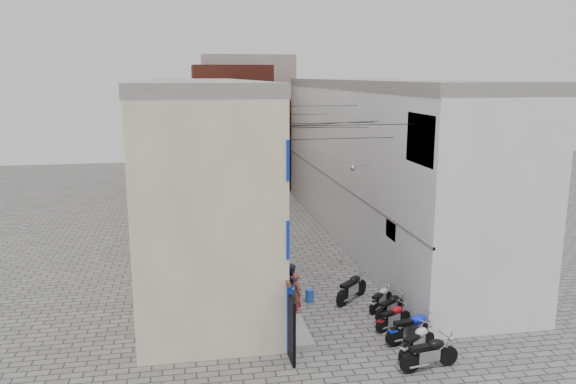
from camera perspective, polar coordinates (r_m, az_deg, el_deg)
ground at (r=20.30m, az=7.34°, el=-15.35°), size 90.00×90.00×0.00m
plinth at (r=31.72m, az=-3.39°, el=-4.93°), size 0.90×26.00×0.25m
building_left at (r=30.49m, az=-8.96°, el=2.70°), size 5.10×27.00×9.00m
building_right at (r=32.35m, az=9.02°, el=3.23°), size 5.94×26.00×9.00m
building_far_brick_left at (r=45.52m, az=-5.76°, el=6.38°), size 6.00×6.00×10.00m
building_far_brick_right at (r=48.25m, az=0.02°, el=5.55°), size 5.00×6.00×8.00m
building_far_concrete at (r=51.62m, az=-4.10°, el=7.59°), size 8.00×5.00×11.00m
far_shopfront at (r=43.50m, az=-2.72°, el=1.12°), size 2.00×0.30×2.40m
overhead_wires at (r=25.55m, az=2.53°, el=7.04°), size 5.80×13.02×1.32m
motorcycle_a at (r=19.10m, az=14.19°, el=-15.44°), size 2.17×0.98×1.21m
motorcycle_b at (r=19.83m, az=13.01°, el=-14.43°), size 1.98×1.61×1.14m
motorcycle_c at (r=20.66m, az=12.55°, el=-13.16°), size 2.22×1.08×1.23m
motorcycle_d at (r=21.61m, az=10.65°, el=-12.25°), size 1.80×1.26×1.01m
motorcycle_e at (r=22.47m, az=10.42°, el=-11.21°), size 1.83×1.48×1.05m
motorcycle_f at (r=23.19m, az=9.44°, el=-10.50°), size 1.64×1.57×1.00m
motorcycle_g at (r=23.80m, az=6.51°, el=-9.49°), size 2.07×1.94×1.25m
person_a at (r=21.90m, az=0.88°, el=-10.18°), size 0.43×0.61×1.58m
person_b at (r=22.76m, az=0.41°, el=-9.25°), size 0.69×0.84×1.62m
water_jug_near at (r=23.64m, az=2.21°, el=-10.48°), size 0.42×0.42×0.55m
water_jug_far at (r=23.99m, az=0.72°, el=-10.26°), size 0.31×0.31×0.45m
red_crate at (r=23.20m, az=0.75°, el=-11.36°), size 0.43×0.37×0.22m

